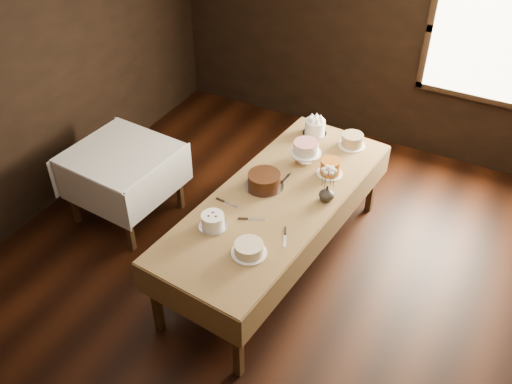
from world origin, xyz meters
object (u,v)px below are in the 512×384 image
object	(u,v)px
cake_caramel	(330,168)
cake_speckled	(352,141)
cake_cream	(249,249)
cake_server_e	(231,205)
cake_lattice	(306,153)
cake_server_c	(287,177)
cake_server_a	(257,219)
cake_server_b	(285,241)
cake_chocolate	(264,181)
flower_vase	(327,193)
cake_meringue	(315,127)
display_table	(277,202)
side_table	(121,160)
cake_swirl	(213,221)

from	to	relation	value
cake_caramel	cake_speckled	bearing A→B (deg)	88.71
cake_cream	cake_server_e	world-z (taller)	cake_cream
cake_lattice	cake_server_c	bearing A→B (deg)	-98.61
cake_server_c	cake_server_e	world-z (taller)	same
cake_caramel	cake_server_c	xyz separation A→B (m)	(-0.34, -0.24, -0.07)
cake_server_a	cake_server_b	xyz separation A→B (m)	(0.33, -0.13, 0.00)
cake_server_a	cake_speckled	bearing A→B (deg)	51.62
cake_chocolate	flower_vase	xyz separation A→B (m)	(0.59, 0.09, 0.01)
cake_chocolate	cake_server_a	bearing A→B (deg)	-70.32
cake_cream	flower_vase	distance (m)	0.97
cake_cream	cake_meringue	bearing A→B (deg)	97.47
cake_server_c	cake_speckled	bearing A→B (deg)	-21.07
cake_speckled	cake_server_a	size ratio (longest dim) A/B	1.16
cake_chocolate	cake_cream	world-z (taller)	cake_chocolate
display_table	side_table	bearing A→B (deg)	-176.79
cake_server_c	flower_vase	world-z (taller)	flower_vase
cake_swirl	flower_vase	distance (m)	1.06
cake_swirl	cake_server_e	xyz separation A→B (m)	(-0.01, 0.32, -0.06)
side_table	cake_lattice	world-z (taller)	cake_lattice
cake_speckled	cake_chocolate	size ratio (longest dim) A/B	0.66
cake_speckled	flower_vase	distance (m)	0.95
side_table	cake_server_e	bearing A→B (deg)	-8.08
display_table	cake_server_e	distance (m)	0.44
cake_caramel	cake_server_c	size ratio (longest dim) A/B	1.05
cake_caramel	cake_server_e	xyz separation A→B (m)	(-0.60, -0.84, -0.07)
cake_chocolate	cake_server_c	bearing A→B (deg)	60.99
cake_server_c	side_table	bearing A→B (deg)	105.91
cake_speckled	cake_swirl	size ratio (longest dim) A/B	1.00
cake_server_a	flower_vase	world-z (taller)	flower_vase
cake_chocolate	cake_cream	xyz separation A→B (m)	(0.30, -0.84, -0.02)
cake_speckled	cake_lattice	distance (m)	0.58
cake_chocolate	display_table	bearing A→B (deg)	-23.44
cake_lattice	cake_server_e	size ratio (longest dim) A/B	1.28
cake_lattice	cake_server_e	xyz separation A→B (m)	(-0.31, -0.92, -0.10)
cake_caramel	cake_swirl	xyz separation A→B (m)	(-0.59, -1.17, -0.01)
cake_chocolate	cake_server_e	bearing A→B (deg)	-109.95
side_table	cake_swirl	xyz separation A→B (m)	(1.43, -0.52, 0.17)
cake_server_e	cake_chocolate	bearing A→B (deg)	75.11
cake_chocolate	cake_server_b	size ratio (longest dim) A/B	1.77
cake_cream	cake_server_a	world-z (taller)	cake_cream
side_table	cake_lattice	distance (m)	1.89
cake_lattice	cake_server_c	distance (m)	0.33
cake_meringue	cake_speckled	world-z (taller)	cake_meringue
display_table	cake_server_c	size ratio (longest dim) A/B	11.59
display_table	side_table	distance (m)	1.74
cake_chocolate	cake_meringue	bearing A→B (deg)	87.25
cake_cream	cake_server_e	xyz separation A→B (m)	(-0.44, 0.46, -0.05)
cake_server_b	cake_server_c	world-z (taller)	same
cake_server_c	cake_server_e	xyz separation A→B (m)	(-0.26, -0.60, 0.00)
cake_server_a	cake_server_b	world-z (taller)	same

